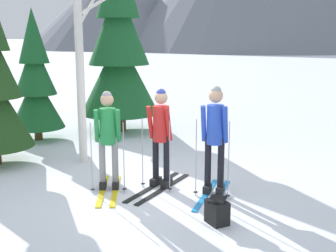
{
  "coord_description": "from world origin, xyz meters",
  "views": [
    {
      "loc": [
        2.43,
        -6.85,
        2.65
      ],
      "look_at": [
        0.05,
        0.52,
        1.05
      ],
      "focal_mm": 47.73,
      "sensor_mm": 36.0,
      "label": 1
    }
  ],
  "objects_px": {
    "skier_in_red": "(161,134)",
    "backpack_on_snow_front": "(217,211)",
    "birch_tree_tall": "(80,47)",
    "pine_tree_mid": "(119,45)",
    "skier_in_blue": "(215,133)",
    "skier_in_green": "(108,135)",
    "pine_tree_near": "(35,81)"
  },
  "relations": [
    {
      "from": "birch_tree_tall",
      "to": "backpack_on_snow_front",
      "type": "height_order",
      "value": "birch_tree_tall"
    },
    {
      "from": "skier_in_red",
      "to": "birch_tree_tall",
      "type": "distance_m",
      "value": 2.67
    },
    {
      "from": "pine_tree_mid",
      "to": "birch_tree_tall",
      "type": "bearing_deg",
      "value": -80.09
    },
    {
      "from": "skier_in_green",
      "to": "pine_tree_near",
      "type": "distance_m",
      "value": 4.38
    },
    {
      "from": "skier_in_red",
      "to": "backpack_on_snow_front",
      "type": "xyz_separation_m",
      "value": [
        1.27,
        -1.24,
        -0.77
      ]
    },
    {
      "from": "skier_in_blue",
      "to": "pine_tree_near",
      "type": "distance_m",
      "value": 5.69
    },
    {
      "from": "skier_in_blue",
      "to": "pine_tree_mid",
      "type": "height_order",
      "value": "pine_tree_mid"
    },
    {
      "from": "backpack_on_snow_front",
      "to": "pine_tree_mid",
      "type": "bearing_deg",
      "value": 125.93
    },
    {
      "from": "skier_in_green",
      "to": "birch_tree_tall",
      "type": "relative_size",
      "value": 0.36
    },
    {
      "from": "skier_in_red",
      "to": "pine_tree_mid",
      "type": "bearing_deg",
      "value": 122.38
    },
    {
      "from": "skier_in_red",
      "to": "backpack_on_snow_front",
      "type": "height_order",
      "value": "skier_in_red"
    },
    {
      "from": "pine_tree_near",
      "to": "skier_in_blue",
      "type": "bearing_deg",
      "value": -26.04
    },
    {
      "from": "skier_in_green",
      "to": "skier_in_blue",
      "type": "xyz_separation_m",
      "value": [
        1.79,
        0.33,
        0.08
      ]
    },
    {
      "from": "skier_in_blue",
      "to": "pine_tree_mid",
      "type": "bearing_deg",
      "value": 130.72
    },
    {
      "from": "birch_tree_tall",
      "to": "backpack_on_snow_front",
      "type": "relative_size",
      "value": 11.96
    },
    {
      "from": "skier_in_green",
      "to": "birch_tree_tall",
      "type": "bearing_deg",
      "value": 132.33
    },
    {
      "from": "birch_tree_tall",
      "to": "skier_in_red",
      "type": "bearing_deg",
      "value": -25.1
    },
    {
      "from": "backpack_on_snow_front",
      "to": "skier_in_red",
      "type": "bearing_deg",
      "value": 135.58
    },
    {
      "from": "skier_in_green",
      "to": "backpack_on_snow_front",
      "type": "bearing_deg",
      "value": -22.44
    },
    {
      "from": "pine_tree_near",
      "to": "pine_tree_mid",
      "type": "xyz_separation_m",
      "value": [
        1.56,
        1.62,
        0.87
      ]
    },
    {
      "from": "pine_tree_mid",
      "to": "backpack_on_snow_front",
      "type": "height_order",
      "value": "pine_tree_mid"
    },
    {
      "from": "skier_in_red",
      "to": "skier_in_blue",
      "type": "bearing_deg",
      "value": -3.2
    },
    {
      "from": "skier_in_red",
      "to": "birch_tree_tall",
      "type": "xyz_separation_m",
      "value": [
        -2.03,
        0.95,
        1.45
      ]
    },
    {
      "from": "skier_in_blue",
      "to": "birch_tree_tall",
      "type": "distance_m",
      "value": 3.44
    },
    {
      "from": "pine_tree_near",
      "to": "skier_in_green",
      "type": "bearing_deg",
      "value": -40.37
    },
    {
      "from": "backpack_on_snow_front",
      "to": "birch_tree_tall",
      "type": "bearing_deg",
      "value": 146.38
    },
    {
      "from": "birch_tree_tall",
      "to": "backpack_on_snow_front",
      "type": "distance_m",
      "value": 4.54
    },
    {
      "from": "skier_in_red",
      "to": "pine_tree_mid",
      "type": "xyz_separation_m",
      "value": [
        -2.58,
        4.06,
        1.42
      ]
    },
    {
      "from": "skier_in_green",
      "to": "pine_tree_near",
      "type": "relative_size",
      "value": 0.52
    },
    {
      "from": "skier_in_red",
      "to": "skier_in_green",
      "type": "bearing_deg",
      "value": -155.09
    },
    {
      "from": "skier_in_red",
      "to": "pine_tree_mid",
      "type": "distance_m",
      "value": 5.01
    },
    {
      "from": "pine_tree_near",
      "to": "birch_tree_tall",
      "type": "relative_size",
      "value": 0.69
    }
  ]
}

